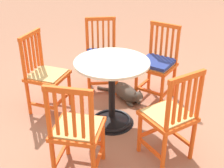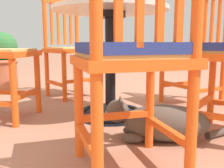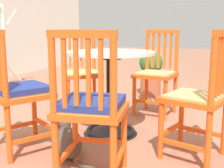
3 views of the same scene
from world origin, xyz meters
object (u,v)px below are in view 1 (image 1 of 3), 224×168
at_px(cafe_table, 112,100).
at_px(orange_chair_tucked_in, 102,57).
at_px(orange_chair_by_planter, 45,75).
at_px(orange_chair_facing_out, 170,117).
at_px(tabby_cat, 127,93).
at_px(orange_chair_at_corner, 77,131).
at_px(orange_chair_near_fence, 157,64).

bearing_deg(cafe_table, orange_chair_tucked_in, -165.22).
bearing_deg(orange_chair_tucked_in, orange_chair_by_planter, -45.10).
xyz_separation_m(cafe_table, orange_chair_by_planter, (-0.21, -0.77, 0.15)).
height_order(orange_chair_facing_out, tabby_cat, orange_chair_facing_out).
relative_size(orange_chair_at_corner, orange_chair_near_fence, 1.00).
height_order(orange_chair_near_fence, tabby_cat, orange_chair_near_fence).
bearing_deg(tabby_cat, cafe_table, -16.09).
xyz_separation_m(cafe_table, orange_chair_at_corner, (0.77, -0.22, 0.15)).
distance_m(cafe_table, orange_chair_at_corner, 0.81).
distance_m(orange_chair_facing_out, orange_chair_near_fence, 1.10).
bearing_deg(orange_chair_near_fence, cafe_table, -39.03).
relative_size(orange_chair_near_fence, tabby_cat, 1.53).
xyz_separation_m(orange_chair_tucked_in, orange_chair_by_planter, (0.56, -0.56, -0.01)).
bearing_deg(orange_chair_facing_out, orange_chair_at_corner, -70.86).
height_order(cafe_table, orange_chair_tucked_in, orange_chair_tucked_in).
height_order(cafe_table, orange_chair_near_fence, orange_chair_near_fence).
bearing_deg(orange_chair_by_planter, tabby_cat, 107.14).
xyz_separation_m(orange_chair_at_corner, orange_chair_near_fence, (-1.37, 0.70, 0.01)).
relative_size(orange_chair_facing_out, tabby_cat, 1.53).
bearing_deg(tabby_cat, orange_chair_by_planter, -72.86).
bearing_deg(cafe_table, orange_chair_facing_out, 48.13).
distance_m(orange_chair_tucked_in, orange_chair_by_planter, 0.79).
relative_size(orange_chair_by_planter, orange_chair_facing_out, 1.00).
height_order(orange_chair_by_planter, orange_chair_at_corner, same).
bearing_deg(cafe_table, orange_chair_near_fence, 140.97).
relative_size(orange_chair_tucked_in, orange_chair_by_planter, 1.00).
distance_m(cafe_table, orange_chair_facing_out, 0.76).
distance_m(orange_chair_near_fence, tabby_cat, 0.50).
bearing_deg(orange_chair_by_planter, cafe_table, 74.56).
xyz_separation_m(orange_chair_facing_out, orange_chair_near_fence, (-1.10, -0.07, 0.01)).
bearing_deg(orange_chair_near_fence, orange_chair_facing_out, 3.76).
relative_size(orange_chair_facing_out, orange_chair_near_fence, 1.00).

